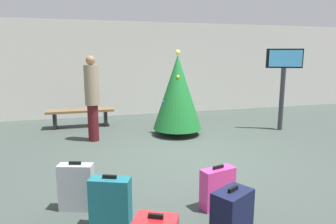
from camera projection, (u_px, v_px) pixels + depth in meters
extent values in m
plane|color=#38423D|center=(187.00, 156.00, 5.93)|extent=(16.00, 16.00, 0.00)
cube|color=beige|center=(141.00, 69.00, 9.92)|extent=(16.00, 0.20, 2.96)
cylinder|color=#4C3319|center=(177.00, 131.00, 7.52)|extent=(0.12, 0.12, 0.16)
cone|color=#196628|center=(178.00, 92.00, 7.34)|extent=(1.18, 1.18, 1.77)
sphere|color=#F2D84C|center=(178.00, 52.00, 7.16)|extent=(0.12, 0.12, 0.12)
sphere|color=blue|center=(178.00, 72.00, 7.38)|extent=(0.08, 0.08, 0.08)
sphere|color=blue|center=(176.00, 78.00, 7.45)|extent=(0.08, 0.08, 0.08)
sphere|color=blue|center=(164.00, 102.00, 7.26)|extent=(0.08, 0.08, 0.08)
sphere|color=yellow|center=(178.00, 77.00, 7.11)|extent=(0.08, 0.08, 0.08)
sphere|color=yellow|center=(185.00, 88.00, 7.50)|extent=(0.08, 0.08, 0.08)
cylinder|color=#333338|center=(282.00, 99.00, 7.86)|extent=(0.12, 0.12, 1.60)
cube|color=black|center=(284.00, 58.00, 7.67)|extent=(0.84, 0.43, 0.48)
cube|color=#4CB2F2|center=(286.00, 58.00, 7.63)|extent=(0.73, 0.33, 0.41)
cube|color=brown|center=(80.00, 111.00, 8.23)|extent=(1.76, 0.44, 0.06)
cube|color=black|center=(55.00, 121.00, 8.09)|extent=(0.08, 0.35, 0.42)
cube|color=black|center=(105.00, 118.00, 8.45)|extent=(0.08, 0.35, 0.42)
cylinder|color=#4C1419|center=(93.00, 123.00, 6.91)|extent=(0.24, 0.24, 0.83)
cylinder|color=gray|center=(92.00, 85.00, 6.76)|extent=(0.43, 0.43, 0.88)
sphere|color=#8C6647|center=(90.00, 60.00, 6.66)|extent=(0.20, 0.20, 0.20)
cube|color=black|center=(156.00, 216.00, 2.51)|extent=(0.13, 0.08, 0.04)
cube|color=#19606B|center=(111.00, 204.00, 3.41)|extent=(0.49, 0.35, 0.60)
cube|color=black|center=(110.00, 177.00, 3.35)|extent=(0.16, 0.09, 0.04)
cube|color=#E5388C|center=(218.00, 188.00, 3.91)|extent=(0.48, 0.28, 0.52)
cube|color=black|center=(218.00, 167.00, 3.86)|extent=(0.16, 0.07, 0.04)
cube|color=#141938|center=(232.00, 222.00, 3.00)|extent=(0.46, 0.41, 0.65)
cube|color=black|center=(233.00, 189.00, 2.93)|extent=(0.13, 0.09, 0.04)
cube|color=#9EA0A5|center=(76.00, 187.00, 3.84)|extent=(0.46, 0.29, 0.59)
cube|color=black|center=(75.00, 163.00, 3.78)|extent=(0.15, 0.07, 0.04)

